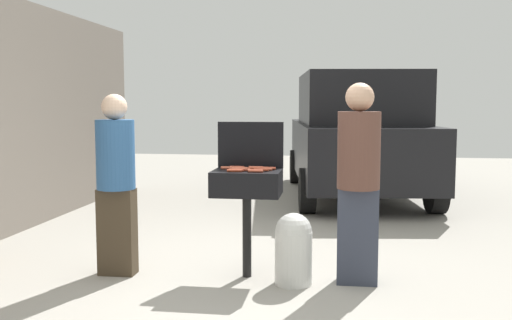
{
  "coord_description": "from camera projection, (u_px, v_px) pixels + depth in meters",
  "views": [
    {
      "loc": [
        0.76,
        -4.82,
        1.55
      ],
      "look_at": [
        -0.01,
        0.62,
        1.0
      ],
      "focal_mm": 40.17,
      "sensor_mm": 36.0,
      "label": 1
    }
  ],
  "objects": [
    {
      "name": "hot_dog_12",
      "position": [
        256.0,
        169.0,
        5.06
      ],
      "size": [
        0.13,
        0.04,
        0.03
      ],
      "primitive_type": "cylinder",
      "rotation": [
        0.0,
        1.57,
        0.1
      ],
      "color": "#AD4228",
      "rests_on": "bbq_grill"
    },
    {
      "name": "ground_plane",
      "position": [
        247.0,
        281.0,
        5.01
      ],
      "size": [
        24.0,
        24.0,
        0.0
      ],
      "primitive_type": "plane",
      "color": "#9E998E"
    },
    {
      "name": "propane_tank",
      "position": [
        293.0,
        247.0,
        4.88
      ],
      "size": [
        0.32,
        0.32,
        0.62
      ],
      "color": "silver",
      "rests_on": "ground"
    },
    {
      "name": "grill_lid_open",
      "position": [
        251.0,
        145.0,
        5.23
      ],
      "size": [
        0.6,
        0.05,
        0.42
      ],
      "primitive_type": "cube",
      "color": "black",
      "rests_on": "bbq_grill"
    },
    {
      "name": "hot_dog_5",
      "position": [
        268.0,
        168.0,
        5.09
      ],
      "size": [
        0.13,
        0.04,
        0.03
      ],
      "primitive_type": "cylinder",
      "rotation": [
        0.0,
        1.57,
        -0.07
      ],
      "color": "#B74C33",
      "rests_on": "bbq_grill"
    },
    {
      "name": "person_left",
      "position": [
        116.0,
        178.0,
        5.11
      ],
      "size": [
        0.34,
        0.34,
        1.63
      ],
      "rotation": [
        0.0,
        0.0,
        0.27
      ],
      "color": "#3F3323",
      "rests_on": "ground"
    },
    {
      "name": "hot_dog_10",
      "position": [
        261.0,
        170.0,
        4.98
      ],
      "size": [
        0.13,
        0.04,
        0.03
      ],
      "primitive_type": "cylinder",
      "rotation": [
        0.0,
        1.57,
        -0.11
      ],
      "color": "#AD4228",
      "rests_on": "bbq_grill"
    },
    {
      "name": "hot_dog_2",
      "position": [
        265.0,
        169.0,
        5.01
      ],
      "size": [
        0.13,
        0.03,
        0.03
      ],
      "primitive_type": "cylinder",
      "rotation": [
        0.0,
        1.57,
        0.06
      ],
      "color": "#C6593D",
      "rests_on": "bbq_grill"
    },
    {
      "name": "hot_dog_0",
      "position": [
        241.0,
        168.0,
        5.08
      ],
      "size": [
        0.13,
        0.04,
        0.03
      ],
      "primitive_type": "cylinder",
      "rotation": [
        0.0,
        1.57,
        -0.12
      ],
      "color": "#C6593D",
      "rests_on": "bbq_grill"
    },
    {
      "name": "hot_dog_9",
      "position": [
        256.0,
        171.0,
        4.88
      ],
      "size": [
        0.13,
        0.03,
        0.03
      ],
      "primitive_type": "cylinder",
      "rotation": [
        0.0,
        1.57,
        0.01
      ],
      "color": "#B74C33",
      "rests_on": "bbq_grill"
    },
    {
      "name": "hot_dog_6",
      "position": [
        228.0,
        168.0,
        5.11
      ],
      "size": [
        0.13,
        0.03,
        0.03
      ],
      "primitive_type": "cylinder",
      "rotation": [
        0.0,
        1.57,
        -0.02
      ],
      "color": "#C6593D",
      "rests_on": "bbq_grill"
    },
    {
      "name": "hot_dog_1",
      "position": [
        237.0,
        170.0,
        4.96
      ],
      "size": [
        0.13,
        0.04,
        0.03
      ],
      "primitive_type": "cylinder",
      "rotation": [
        0.0,
        1.57,
        -0.09
      ],
      "color": "#B74C33",
      "rests_on": "bbq_grill"
    },
    {
      "name": "hot_dog_8",
      "position": [
        237.0,
        167.0,
        5.16
      ],
      "size": [
        0.13,
        0.03,
        0.03
      ],
      "primitive_type": "cylinder",
      "rotation": [
        0.0,
        1.57,
        -0.07
      ],
      "color": "#B74C33",
      "rests_on": "bbq_grill"
    },
    {
      "name": "hot_dog_7",
      "position": [
        240.0,
        169.0,
        5.05
      ],
      "size": [
        0.13,
        0.04,
        0.03
      ],
      "primitive_type": "cylinder",
      "rotation": [
        0.0,
        1.57,
        0.08
      ],
      "color": "#C6593D",
      "rests_on": "bbq_grill"
    },
    {
      "name": "hot_dog_3",
      "position": [
        243.0,
        170.0,
        4.98
      ],
      "size": [
        0.13,
        0.04,
        0.03
      ],
      "primitive_type": "cylinder",
      "rotation": [
        0.0,
        1.57,
        -0.08
      ],
      "color": "#B74C33",
      "rests_on": "bbq_grill"
    },
    {
      "name": "bbq_grill",
      "position": [
        247.0,
        187.0,
        5.05
      ],
      "size": [
        0.6,
        0.44,
        0.96
      ],
      "color": "black",
      "rests_on": "ground"
    },
    {
      "name": "person_right",
      "position": [
        358.0,
        176.0,
        4.85
      ],
      "size": [
        0.36,
        0.36,
        1.72
      ],
      "rotation": [
        0.0,
        0.0,
        2.92
      ],
      "color": "#333847",
      "rests_on": "ground"
    },
    {
      "name": "hot_dog_11",
      "position": [
        256.0,
        168.0,
        5.14
      ],
      "size": [
        0.13,
        0.03,
        0.03
      ],
      "primitive_type": "cylinder",
      "rotation": [
        0.0,
        1.57,
        0.06
      ],
      "color": "#C6593D",
      "rests_on": "bbq_grill"
    },
    {
      "name": "hot_dog_4",
      "position": [
        235.0,
        171.0,
        4.91
      ],
      "size": [
        0.13,
        0.04,
        0.03
      ],
      "primitive_type": "cylinder",
      "rotation": [
        0.0,
        1.57,
        0.11
      ],
      "color": "#AD4228",
      "rests_on": "bbq_grill"
    },
    {
      "name": "parked_minivan",
      "position": [
        356.0,
        135.0,
        9.44
      ],
      "size": [
        2.46,
        4.6,
        2.02
      ],
      "rotation": [
        0.0,
        0.0,
        3.26
      ],
      "color": "black",
      "rests_on": "ground"
    }
  ]
}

